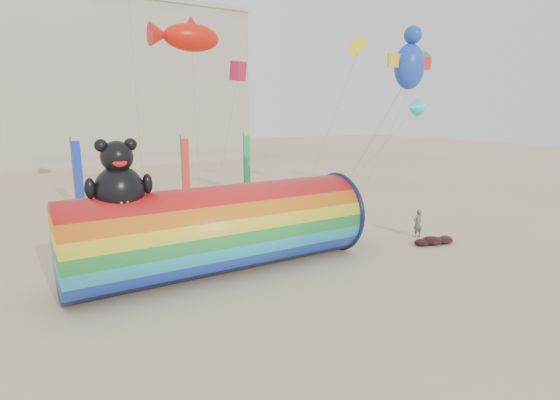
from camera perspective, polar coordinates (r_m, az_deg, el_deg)
ground at (r=21.83m, az=0.94°, el=-7.00°), size 160.00×160.00×0.00m
windsock_assembly at (r=19.19m, az=-7.67°, el=-3.48°), size 13.13×4.00×6.05m
kite_handler at (r=25.54m, az=17.53°, el=-2.94°), size 0.58×0.38×1.58m
fabric_bundle at (r=24.76m, az=19.50°, el=-5.00°), size 2.62×1.35×0.41m
festival_banners at (r=34.55m, az=-13.61°, el=4.10°), size 13.69×1.73×5.20m
flying_kites at (r=26.99m, az=-0.01°, el=19.73°), size 33.35×12.13×10.63m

